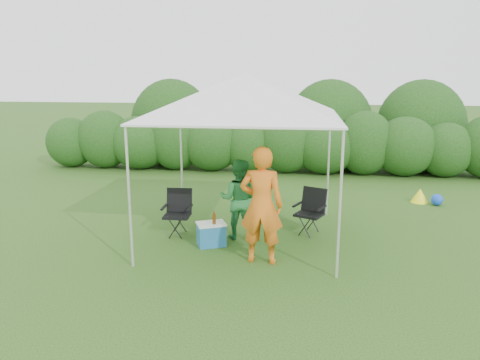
# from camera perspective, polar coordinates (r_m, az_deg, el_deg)

# --- Properties ---
(ground) EXTENTS (70.00, 70.00, 0.00)m
(ground) POSITION_cam_1_polar(r_m,az_deg,el_deg) (7.86, 0.09, -8.15)
(ground) COLOR #345D1D
(hedge) EXTENTS (13.53, 1.53, 1.80)m
(hedge) POSITION_cam_1_polar(r_m,az_deg,el_deg) (13.45, 3.54, 4.43)
(hedge) COLOR #224D18
(hedge) RESTS_ON ground
(canopy) EXTENTS (3.10, 3.10, 2.83)m
(canopy) POSITION_cam_1_polar(r_m,az_deg,el_deg) (7.83, 0.58, 10.27)
(canopy) COLOR silver
(canopy) RESTS_ON ground
(chair_right) EXTENTS (0.62, 0.60, 0.81)m
(chair_right) POSITION_cam_1_polar(r_m,az_deg,el_deg) (8.49, 8.67, -3.40)
(chair_right) COLOR black
(chair_right) RESTS_ON ground
(chair_left) EXTENTS (0.52, 0.47, 0.81)m
(chair_left) POSITION_cam_1_polar(r_m,az_deg,el_deg) (8.42, -7.57, -3.52)
(chair_left) COLOR black
(chair_left) RESTS_ON ground
(man) EXTENTS (0.68, 0.47, 1.80)m
(man) POSITION_cam_1_polar(r_m,az_deg,el_deg) (7.00, 2.63, -3.09)
(man) COLOR orange
(man) RESTS_ON ground
(woman) EXTENTS (0.71, 0.57, 1.40)m
(woman) POSITION_cam_1_polar(r_m,az_deg,el_deg) (8.07, -0.14, -2.34)
(woman) COLOR #277839
(woman) RESTS_ON ground
(cooler) EXTENTS (0.56, 0.50, 0.39)m
(cooler) POSITION_cam_1_polar(r_m,az_deg,el_deg) (7.88, -3.53, -6.59)
(cooler) COLOR #236AA4
(cooler) RESTS_ON ground
(bottle) EXTENTS (0.06, 0.06, 0.22)m
(bottle) POSITION_cam_1_polar(r_m,az_deg,el_deg) (7.74, -3.18, -4.59)
(bottle) COLOR #592D0C
(bottle) RESTS_ON cooler
(lawn_toy) EXTENTS (0.63, 0.52, 0.31)m
(lawn_toy) POSITION_cam_1_polar(r_m,az_deg,el_deg) (11.12, 21.53, -1.89)
(lawn_toy) COLOR #FEFC1A
(lawn_toy) RESTS_ON ground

